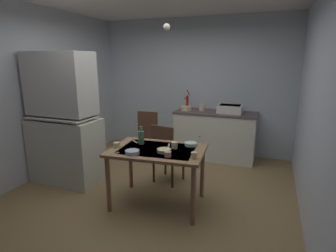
# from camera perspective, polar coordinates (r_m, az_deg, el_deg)

# --- Properties ---
(ground_plane) EXTENTS (5.36, 5.36, 0.00)m
(ground_plane) POSITION_cam_1_polar(r_m,az_deg,el_deg) (3.94, -4.04, -14.42)
(ground_plane) COLOR olive
(wall_back) EXTENTS (4.02, 0.10, 2.69)m
(wall_back) POSITION_cam_1_polar(r_m,az_deg,el_deg) (5.60, 5.57, 8.38)
(wall_back) COLOR silver
(wall_back) RESTS_ON ground
(wall_left) EXTENTS (0.10, 4.46, 2.69)m
(wall_left) POSITION_cam_1_polar(r_m,az_deg,el_deg) (4.74, -27.02, 6.00)
(wall_left) COLOR silver
(wall_left) RESTS_ON ground
(wall_right) EXTENTS (0.10, 4.46, 2.69)m
(wall_right) POSITION_cam_1_polar(r_m,az_deg,el_deg) (3.22, 29.91, 2.69)
(wall_right) COLOR silver
(wall_right) RESTS_ON ground
(hutch_cabinet) EXTENTS (1.07, 0.56, 1.98)m
(hutch_cabinet) POSITION_cam_1_polar(r_m,az_deg,el_deg) (4.37, -21.23, 0.50)
(hutch_cabinet) COLOR silver
(hutch_cabinet) RESTS_ON ground
(counter_cabinet) EXTENTS (1.53, 0.64, 0.91)m
(counter_cabinet) POSITION_cam_1_polar(r_m,az_deg,el_deg) (5.28, 9.92, -1.90)
(counter_cabinet) COLOR silver
(counter_cabinet) RESTS_ON ground
(sink_basin) EXTENTS (0.44, 0.34, 0.15)m
(sink_basin) POSITION_cam_1_polar(r_m,az_deg,el_deg) (5.12, 13.02, 3.57)
(sink_basin) COLOR white
(sink_basin) RESTS_ON counter_cabinet
(hand_pump) EXTENTS (0.05, 0.27, 0.39)m
(hand_pump) POSITION_cam_1_polar(r_m,az_deg,el_deg) (5.33, 4.10, 5.28)
(hand_pump) COLOR #B21E19
(hand_pump) RESTS_ON counter_cabinet
(mixing_bowl_counter) EXTENTS (0.21, 0.21, 0.08)m
(mixing_bowl_counter) POSITION_cam_1_polar(r_m,az_deg,el_deg) (5.26, 3.87, 3.76)
(mixing_bowl_counter) COLOR beige
(mixing_bowl_counter) RESTS_ON counter_cabinet
(stoneware_crock) EXTENTS (0.11, 0.11, 0.12)m
(stoneware_crock) POSITION_cam_1_polar(r_m,az_deg,el_deg) (5.25, 7.23, 3.88)
(stoneware_crock) COLOR beige
(stoneware_crock) RESTS_ON counter_cabinet
(dining_table) EXTENTS (1.26, 0.92, 0.77)m
(dining_table) POSITION_cam_1_polar(r_m,az_deg,el_deg) (3.46, -2.24, -6.37)
(dining_table) COLOR #916B48
(dining_table) RESTS_ON ground
(chair_far_side) EXTENTS (0.47, 0.47, 0.93)m
(chair_far_side) POSITION_cam_1_polar(r_m,az_deg,el_deg) (4.12, -0.36, -5.64)
(chair_far_side) COLOR #493122
(chair_far_side) RESTS_ON ground
(chair_by_counter) EXTENTS (0.44, 0.44, 0.96)m
(chair_by_counter) POSITION_cam_1_polar(r_m,az_deg,el_deg) (5.08, -3.86, -1.78)
(chair_by_counter) COLOR #4D2F21
(chair_by_counter) RESTS_ON ground
(serving_bowl_wide) EXTENTS (0.17, 0.17, 0.04)m
(serving_bowl_wide) POSITION_cam_1_polar(r_m,az_deg,el_deg) (3.30, -0.83, -5.23)
(serving_bowl_wide) COLOR beige
(serving_bowl_wide) RESTS_ON dining_table
(soup_bowl_small) EXTENTS (0.17, 0.17, 0.05)m
(soup_bowl_small) POSITION_cam_1_polar(r_m,az_deg,el_deg) (3.27, -7.64, -5.51)
(soup_bowl_small) COLOR #9EB2C6
(soup_bowl_small) RESTS_ON dining_table
(sauce_dish) EXTENTS (0.16, 0.16, 0.04)m
(sauce_dish) POSITION_cam_1_polar(r_m,az_deg,el_deg) (3.55, 4.86, -3.87)
(sauce_dish) COLOR #ADD1C1
(sauce_dish) RESTS_ON dining_table
(teacup_cream) EXTENTS (0.08, 0.08, 0.07)m
(teacup_cream) POSITION_cam_1_polar(r_m,az_deg,el_deg) (3.52, -10.83, -4.00)
(teacup_cream) COLOR beige
(teacup_cream) RESTS_ON dining_table
(mug_dark) EXTENTS (0.07, 0.07, 0.07)m
(mug_dark) POSITION_cam_1_polar(r_m,az_deg,el_deg) (3.11, 5.60, -6.22)
(mug_dark) COLOR beige
(mug_dark) RESTS_ON dining_table
(mug_tall) EXTENTS (0.08, 0.08, 0.06)m
(mug_tall) POSITION_cam_1_polar(r_m,az_deg,el_deg) (3.14, -0.03, -6.03)
(mug_tall) COLOR tan
(mug_tall) RESTS_ON dining_table
(teacup_mint) EXTENTS (0.08, 0.08, 0.08)m
(teacup_mint) POSITION_cam_1_polar(r_m,az_deg,el_deg) (3.43, 1.37, -4.10)
(teacup_mint) COLOR beige
(teacup_mint) RESTS_ON dining_table
(glass_bottle) EXTENTS (0.08, 0.08, 0.25)m
(glass_bottle) POSITION_cam_1_polar(r_m,az_deg,el_deg) (3.61, -5.71, -2.34)
(glass_bottle) COLOR #4C7F56
(glass_bottle) RESTS_ON dining_table
(table_knife) EXTENTS (0.07, 0.20, 0.00)m
(table_knife) POSITION_cam_1_polar(r_m,az_deg,el_deg) (3.55, 0.18, -4.16)
(table_knife) COLOR silver
(table_knife) RESTS_ON dining_table
(teaspoon_near_bowl) EXTENTS (0.06, 0.12, 0.00)m
(teaspoon_near_bowl) POSITION_cam_1_polar(r_m,az_deg,el_deg) (3.31, -11.11, -5.76)
(teaspoon_near_bowl) COLOR beige
(teaspoon_near_bowl) RESTS_ON dining_table
(teaspoon_by_cup) EXTENTS (0.13, 0.11, 0.00)m
(teaspoon_by_cup) POSITION_cam_1_polar(r_m,az_deg,el_deg) (3.76, -7.06, -3.26)
(teaspoon_by_cup) COLOR beige
(teaspoon_by_cup) RESTS_ON dining_table
(pendant_bulb) EXTENTS (0.08, 0.08, 0.08)m
(pendant_bulb) POSITION_cam_1_polar(r_m,az_deg,el_deg) (3.41, -0.27, 20.29)
(pendant_bulb) COLOR #F9EFCC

